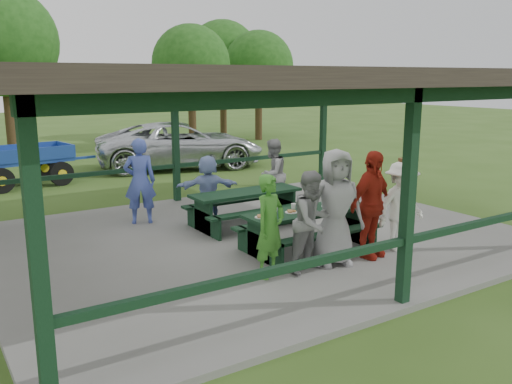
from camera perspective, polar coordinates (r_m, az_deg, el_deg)
ground at (r=10.90m, az=0.13°, el=-5.16°), size 90.00×90.00×0.00m
concrete_slab at (r=10.88m, az=0.13°, el=-4.91°), size 10.00×8.00×0.10m
pavilion_structure at (r=10.41m, az=0.14°, el=11.74°), size 10.60×8.60×3.24m
picnic_table_near at (r=9.98m, az=5.45°, el=-3.43°), size 2.46×1.39×0.75m
picnic_table_far at (r=11.52m, az=-1.05°, el=-1.28°), size 2.40×1.39×0.75m
table_setting at (r=9.93m, az=5.34°, el=-1.64°), size 2.32×0.45×0.10m
contestant_green at (r=8.53m, az=1.49°, el=-3.62°), size 0.69×0.56×1.65m
contestant_grey_left at (r=8.80m, az=5.94°, el=-3.12°), size 0.93×0.79×1.67m
contestant_grey_mid at (r=9.15m, az=8.37°, el=-1.62°), size 1.11×0.90×1.97m
contestant_red at (r=9.62m, az=12.03°, el=-1.32°), size 1.18×0.68×1.89m
contestant_white_fedora at (r=10.16m, az=15.00°, el=-1.43°), size 1.08×0.63×1.71m
spectator_lblue at (r=11.84m, az=-5.08°, el=0.37°), size 1.43×0.84×1.47m
spectator_blue at (r=11.89m, az=-12.13°, el=1.14°), size 0.79×0.64×1.86m
spectator_grey at (r=12.91m, az=1.75°, el=1.88°), size 1.01×0.92×1.69m
pickup_truck at (r=19.63m, az=-7.94°, el=4.93°), size 6.39×4.13×1.64m
farm_trailer at (r=17.64m, az=-23.29°, el=2.65°), size 3.71×1.94×1.29m
tree_left at (r=24.23m, az=-25.15°, el=14.12°), size 4.30×4.30×6.71m
tree_mid at (r=25.32m, az=-6.86°, el=13.20°), size 3.55×3.55×5.54m
tree_right at (r=28.08m, az=0.28°, el=13.12°), size 3.52×3.52×5.50m
tree_far_right at (r=30.00m, az=-3.53°, el=13.93°), size 3.96×3.96×6.19m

